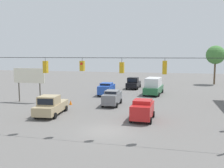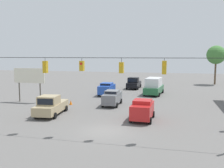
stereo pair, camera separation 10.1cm
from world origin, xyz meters
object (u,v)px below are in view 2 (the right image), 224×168
object	(u,v)px
box_truck_green_oncoming_deep	(154,86)
sedan_blue_withflow_far	(107,89)
pickup_truck_tan_parked_shoulder	(51,106)
traffic_cone_second	(60,107)
roadside_billboard	(29,77)
pickup_truck_black_withflow_deep	(134,83)
tree_horizon_left	(216,55)
sedan_red_crossing_near	(142,109)
sedan_grey_withflow_mid	(112,97)
overhead_signal_span	(101,80)
traffic_cone_nearest	(48,113)
traffic_cone_third	(71,102)

from	to	relation	value
box_truck_green_oncoming_deep	sedan_blue_withflow_far	bearing A→B (deg)	18.32
pickup_truck_tan_parked_shoulder	box_truck_green_oncoming_deep	world-z (taller)	box_truck_green_oncoming_deep
traffic_cone_second	roadside_billboard	size ratio (longest dim) A/B	0.13
pickup_truck_black_withflow_deep	tree_horizon_left	bearing A→B (deg)	-146.40
sedan_blue_withflow_far	pickup_truck_tan_parked_shoulder	bearing A→B (deg)	80.25
box_truck_green_oncoming_deep	sedan_red_crossing_near	bearing A→B (deg)	90.48
sedan_red_crossing_near	roadside_billboard	xyz separation A→B (m)	(15.90, -5.75, 2.29)
sedan_grey_withflow_mid	overhead_signal_span	bearing A→B (deg)	99.66
sedan_red_crossing_near	traffic_cone_nearest	size ratio (longest dim) A/B	6.91
pickup_truck_black_withflow_deep	sedan_blue_withflow_far	distance (m)	9.29
overhead_signal_span	sedan_blue_withflow_far	world-z (taller)	overhead_signal_span
sedan_red_crossing_near	traffic_cone_nearest	distance (m)	9.89
pickup_truck_tan_parked_shoulder	traffic_cone_second	size ratio (longest dim) A/B	9.63
overhead_signal_span	pickup_truck_tan_parked_shoulder	bearing A→B (deg)	-35.47
sedan_red_crossing_near	sedan_blue_withflow_far	distance (m)	15.57
roadside_billboard	tree_horizon_left	xyz separation A→B (m)	(-27.47, -27.40, 2.96)
pickup_truck_tan_parked_shoulder	traffic_cone_second	world-z (taller)	pickup_truck_tan_parked_shoulder
sedan_red_crossing_near	tree_horizon_left	xyz separation A→B (m)	(-11.56, -33.15, 5.25)
sedan_grey_withflow_mid	traffic_cone_third	xyz separation A→B (m)	(5.22, 0.94, -0.70)
overhead_signal_span	tree_horizon_left	bearing A→B (deg)	-110.27
traffic_cone_third	sedan_red_crossing_near	bearing A→B (deg)	151.52
sedan_blue_withflow_far	traffic_cone_third	size ratio (longest dim) A/B	7.36
traffic_cone_nearest	traffic_cone_second	world-z (taller)	same
sedan_blue_withflow_far	box_truck_green_oncoming_deep	size ratio (longest dim) A/B	0.68
traffic_cone_third	box_truck_green_oncoming_deep	bearing A→B (deg)	-131.83
traffic_cone_nearest	pickup_truck_black_withflow_deep	bearing A→B (deg)	-103.38
sedan_grey_withflow_mid	roadside_billboard	distance (m)	11.57
pickup_truck_tan_parked_shoulder	traffic_cone_nearest	xyz separation A→B (m)	(0.16, 0.28, -0.69)
box_truck_green_oncoming_deep	traffic_cone_nearest	bearing A→B (deg)	59.66
pickup_truck_tan_parked_shoulder	tree_horizon_left	distance (m)	39.91
traffic_cone_nearest	traffic_cone_third	world-z (taller)	same
overhead_signal_span	traffic_cone_nearest	size ratio (longest dim) A/B	38.96
overhead_signal_span	pickup_truck_tan_parked_shoulder	size ratio (longest dim) A/B	4.05
traffic_cone_second	traffic_cone_third	xyz separation A→B (m)	(-0.04, -2.92, 0.00)
traffic_cone_nearest	sedan_red_crossing_near	bearing A→B (deg)	-177.21
overhead_signal_span	traffic_cone_nearest	bearing A→B (deg)	-33.39
overhead_signal_span	sedan_red_crossing_near	xyz separation A→B (m)	(-2.62, -5.25, -3.35)
sedan_red_crossing_near	sedan_blue_withflow_far	xyz separation A→B (m)	(7.30, -13.75, -0.02)
traffic_cone_nearest	traffic_cone_second	bearing A→B (deg)	-90.19
pickup_truck_black_withflow_deep	box_truck_green_oncoming_deep	distance (m)	7.72
sedan_blue_withflow_far	roadside_billboard	xyz separation A→B (m)	(8.61, 8.00, 2.30)
sedan_grey_withflow_mid	traffic_cone_third	distance (m)	5.35
sedan_grey_withflow_mid	traffic_cone_third	bearing A→B (deg)	10.25
overhead_signal_span	box_truck_green_oncoming_deep	distance (m)	21.73
sedan_grey_withflow_mid	traffic_cone_third	world-z (taller)	sedan_grey_withflow_mid
sedan_blue_withflow_far	traffic_cone_nearest	bearing A→B (deg)	79.82
pickup_truck_black_withflow_deep	sedan_grey_withflow_mid	world-z (taller)	pickup_truck_black_withflow_deep
pickup_truck_black_withflow_deep	traffic_cone_second	world-z (taller)	pickup_truck_black_withflow_deep
sedan_red_crossing_near	sedan_blue_withflow_far	bearing A→B (deg)	-62.04
traffic_cone_nearest	box_truck_green_oncoming_deep	bearing A→B (deg)	-120.34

